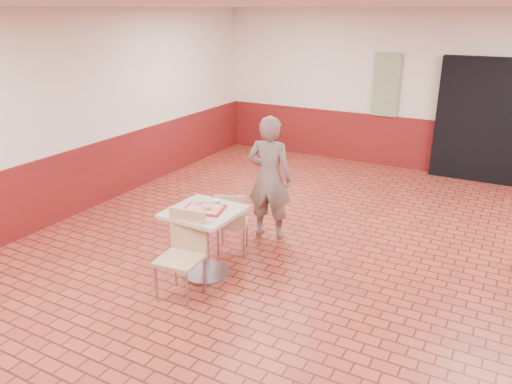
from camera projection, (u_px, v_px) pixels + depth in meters
The scene contains 12 objects.
room_shell at pixel (317, 158), 5.22m from camera, with size 8.01×10.01×3.01m.
wainscot_band at pixel (313, 244), 5.57m from camera, with size 8.00×10.00×1.00m.
corridor_doorway at pixel (483, 121), 8.84m from camera, with size 1.60×0.22×2.20m, color black.
promo_poster at pixel (386, 85), 9.52m from camera, with size 0.50×0.03×1.20m, color gray.
main_table at pixel (205, 232), 5.75m from camera, with size 0.78×0.78×0.82m.
chair_main_front at pixel (183, 250), 5.36m from camera, with size 0.48×0.48×0.95m.
chair_main_back at pixel (232, 220), 6.29m from camera, with size 0.50×0.50×0.83m.
customer at pixel (270, 178), 6.65m from camera, with size 0.62×0.40×1.69m, color #716258.
serving_tray at pixel (204, 209), 5.65m from camera, with size 0.44×0.34×0.03m.
ring_donut at pixel (198, 203), 5.76m from camera, with size 0.09×0.09×0.03m, color tan.
long_john_donut at pixel (207, 207), 5.61m from camera, with size 0.14×0.11×0.04m.
paper_cup at pixel (217, 203), 5.68m from camera, with size 0.07×0.07×0.09m.
Camera 1 is at (1.85, -4.71, 2.97)m, focal length 35.00 mm.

